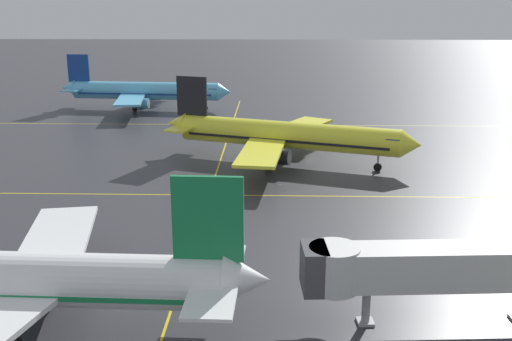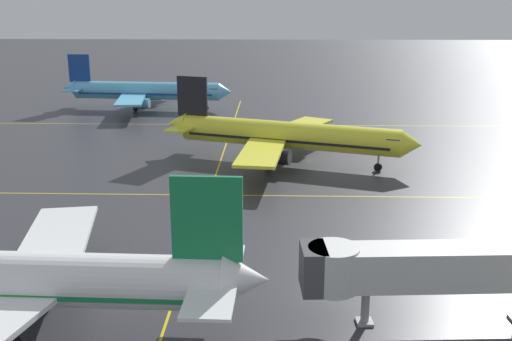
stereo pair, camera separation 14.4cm
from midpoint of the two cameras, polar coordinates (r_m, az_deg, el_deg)
airliner_front_gate at (r=42.13m, az=-23.01°, el=-9.53°), size 34.73×30.01×10.82m
airliner_second_row at (r=78.84m, az=2.64°, el=3.40°), size 34.07×29.13×10.86m
airliner_third_row at (r=119.89m, az=-10.68°, el=7.47°), size 34.05×29.29×10.58m
taxiway_markings at (r=66.55m, az=-4.58°, el=-2.35°), size 120.59×127.23×0.01m
jet_bridge at (r=40.91m, az=14.58°, el=-8.93°), size 17.27×4.01×5.58m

